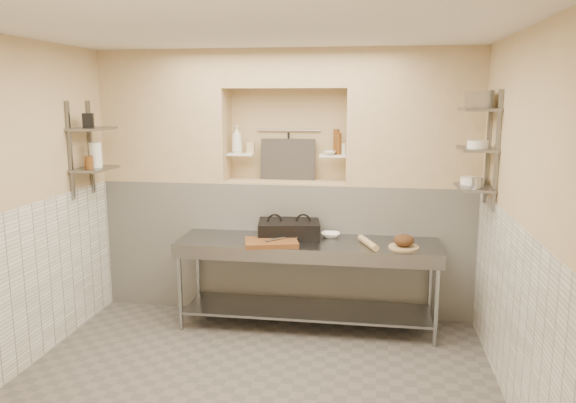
% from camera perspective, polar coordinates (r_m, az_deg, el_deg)
% --- Properties ---
extents(floor, '(4.00, 3.90, 0.10)m').
position_cam_1_polar(floor, '(4.89, -3.55, -18.30)').
color(floor, '#605A55').
rests_on(floor, ground).
extents(ceiling, '(4.00, 3.90, 0.10)m').
position_cam_1_polar(ceiling, '(4.32, -4.01, 17.76)').
color(ceiling, silver).
rests_on(ceiling, ground).
extents(wall_left, '(0.10, 3.90, 2.80)m').
position_cam_1_polar(wall_left, '(5.22, -26.31, -0.56)').
color(wall_left, tan).
rests_on(wall_left, ground).
extents(wall_right, '(0.10, 3.90, 2.80)m').
position_cam_1_polar(wall_right, '(4.42, 23.19, -2.15)').
color(wall_right, tan).
rests_on(wall_right, ground).
extents(wall_back, '(4.00, 0.10, 2.80)m').
position_cam_1_polar(wall_back, '(6.32, 0.19, 2.28)').
color(wall_back, tan).
rests_on(wall_back, ground).
extents(wall_front, '(4.00, 0.10, 2.80)m').
position_cam_1_polar(wall_front, '(2.54, -13.81, -10.60)').
color(wall_front, tan).
rests_on(wall_front, ground).
extents(backwall_lower, '(4.00, 0.40, 1.40)m').
position_cam_1_polar(backwall_lower, '(6.21, -0.16, -4.45)').
color(backwall_lower, white).
rests_on(backwall_lower, floor).
extents(alcove_sill, '(1.30, 0.40, 0.02)m').
position_cam_1_polar(alcove_sill, '(6.07, -0.17, 2.04)').
color(alcove_sill, tan).
rests_on(alcove_sill, backwall_lower).
extents(backwall_pillar_left, '(1.35, 0.40, 1.40)m').
position_cam_1_polar(backwall_pillar_left, '(6.35, -12.19, 8.43)').
color(backwall_pillar_left, tan).
rests_on(backwall_pillar_left, backwall_lower).
extents(backwall_pillar_right, '(1.35, 0.40, 1.40)m').
position_cam_1_polar(backwall_pillar_right, '(5.95, 12.68, 8.29)').
color(backwall_pillar_right, tan).
rests_on(backwall_pillar_right, backwall_lower).
extents(backwall_header, '(1.30, 0.40, 0.40)m').
position_cam_1_polar(backwall_header, '(6.01, -0.17, 13.33)').
color(backwall_header, tan).
rests_on(backwall_header, backwall_lower).
extents(wainscot_left, '(0.02, 3.90, 1.40)m').
position_cam_1_polar(wainscot_left, '(5.35, -25.17, -7.96)').
color(wainscot_left, white).
rests_on(wainscot_left, floor).
extents(wainscot_right, '(0.02, 3.90, 1.40)m').
position_cam_1_polar(wainscot_right, '(4.60, 21.82, -10.69)').
color(wainscot_right, white).
rests_on(wainscot_right, floor).
extents(alcove_shelf_left, '(0.28, 0.16, 0.02)m').
position_cam_1_polar(alcove_shelf_left, '(6.13, -4.80, 4.82)').
color(alcove_shelf_left, white).
rests_on(alcove_shelf_left, backwall_lower).
extents(alcove_shelf_right, '(0.28, 0.16, 0.02)m').
position_cam_1_polar(alcove_shelf_right, '(5.98, 4.59, 4.67)').
color(alcove_shelf_right, white).
rests_on(alcove_shelf_right, backwall_lower).
extents(utensil_rail, '(0.70, 0.02, 0.02)m').
position_cam_1_polar(utensil_rail, '(6.18, 0.08, 7.22)').
color(utensil_rail, gray).
rests_on(utensil_rail, wall_back).
extents(hanging_steel, '(0.02, 0.02, 0.30)m').
position_cam_1_polar(hanging_steel, '(6.17, 0.05, 5.64)').
color(hanging_steel, black).
rests_on(hanging_steel, utensil_rail).
extents(splash_panel, '(0.60, 0.08, 0.45)m').
position_cam_1_polar(splash_panel, '(6.14, -0.02, 4.30)').
color(splash_panel, '#383330').
rests_on(splash_panel, alcove_sill).
extents(shelf_rail_left_a, '(0.03, 0.03, 0.95)m').
position_cam_1_polar(shelf_rail_left_a, '(6.18, -19.40, 5.24)').
color(shelf_rail_left_a, slate).
rests_on(shelf_rail_left_a, wall_left).
extents(shelf_rail_left_b, '(0.03, 0.03, 0.95)m').
position_cam_1_polar(shelf_rail_left_b, '(5.84, -21.25, 4.85)').
color(shelf_rail_left_b, slate).
rests_on(shelf_rail_left_b, wall_left).
extents(wall_shelf_left_lower, '(0.30, 0.50, 0.02)m').
position_cam_1_polar(wall_shelf_left_lower, '(5.97, -19.04, 3.16)').
color(wall_shelf_left_lower, slate).
rests_on(wall_shelf_left_lower, wall_left).
extents(wall_shelf_left_upper, '(0.30, 0.50, 0.03)m').
position_cam_1_polar(wall_shelf_left_upper, '(5.93, -19.27, 6.99)').
color(wall_shelf_left_upper, slate).
rests_on(wall_shelf_left_upper, wall_left).
extents(shelf_rail_right_a, '(0.03, 0.03, 1.05)m').
position_cam_1_polar(shelf_rail_right_a, '(5.54, 19.65, 5.21)').
color(shelf_rail_right_a, slate).
rests_on(shelf_rail_right_a, wall_right).
extents(shelf_rail_right_b, '(0.03, 0.03, 1.05)m').
position_cam_1_polar(shelf_rail_right_b, '(5.15, 20.46, 4.80)').
color(shelf_rail_right_b, slate).
rests_on(shelf_rail_right_b, wall_right).
extents(wall_shelf_right_lower, '(0.30, 0.50, 0.02)m').
position_cam_1_polar(wall_shelf_right_lower, '(5.37, 18.39, 1.36)').
color(wall_shelf_right_lower, slate).
rests_on(wall_shelf_right_lower, wall_right).
extents(wall_shelf_right_mid, '(0.30, 0.50, 0.02)m').
position_cam_1_polar(wall_shelf_right_mid, '(5.32, 18.61, 5.08)').
color(wall_shelf_right_mid, slate).
rests_on(wall_shelf_right_mid, wall_right).
extents(wall_shelf_right_upper, '(0.30, 0.50, 0.03)m').
position_cam_1_polar(wall_shelf_right_upper, '(5.31, 18.83, 8.84)').
color(wall_shelf_right_upper, slate).
rests_on(wall_shelf_right_upper, wall_right).
extents(prep_table, '(2.60, 0.70, 0.90)m').
position_cam_1_polar(prep_table, '(5.65, 1.96, -6.60)').
color(prep_table, gray).
rests_on(prep_table, floor).
extents(panini_press, '(0.68, 0.54, 0.17)m').
position_cam_1_polar(panini_press, '(5.73, 0.09, -2.82)').
color(panini_press, black).
rests_on(panini_press, prep_table).
extents(cutting_board, '(0.58, 0.47, 0.05)m').
position_cam_1_polar(cutting_board, '(5.45, -1.71, -4.18)').
color(cutting_board, brown).
rests_on(cutting_board, prep_table).
extents(knife_blade, '(0.26, 0.09, 0.01)m').
position_cam_1_polar(knife_blade, '(5.52, -0.36, -3.71)').
color(knife_blade, gray).
rests_on(knife_blade, cutting_board).
extents(tongs, '(0.17, 0.19, 0.02)m').
position_cam_1_polar(tongs, '(5.43, -1.31, -3.86)').
color(tongs, gray).
rests_on(tongs, cutting_board).
extents(mixing_bowl, '(0.20, 0.20, 0.05)m').
position_cam_1_polar(mixing_bowl, '(5.75, 4.34, -3.41)').
color(mixing_bowl, white).
rests_on(mixing_bowl, prep_table).
extents(rolling_pin, '(0.21, 0.42, 0.06)m').
position_cam_1_polar(rolling_pin, '(5.45, 8.14, -4.17)').
color(rolling_pin, tan).
rests_on(rolling_pin, prep_table).
extents(bread_board, '(0.29, 0.29, 0.02)m').
position_cam_1_polar(bread_board, '(5.45, 11.67, -4.55)').
color(bread_board, tan).
rests_on(bread_board, prep_table).
extents(bread_loaf, '(0.19, 0.19, 0.12)m').
position_cam_1_polar(bread_loaf, '(5.43, 11.69, -3.88)').
color(bread_loaf, '#4C2D19').
rests_on(bread_loaf, bread_board).
extents(bottle_soap, '(0.14, 0.15, 0.30)m').
position_cam_1_polar(bottle_soap, '(6.11, -5.21, 6.30)').
color(bottle_soap, white).
rests_on(bottle_soap, alcove_shelf_left).
extents(jar_alcove, '(0.08, 0.08, 0.12)m').
position_cam_1_polar(jar_alcove, '(6.14, -3.79, 5.51)').
color(jar_alcove, tan).
rests_on(jar_alcove, alcove_shelf_left).
extents(bowl_alcove, '(0.17, 0.17, 0.04)m').
position_cam_1_polar(bowl_alcove, '(5.94, 4.26, 4.95)').
color(bowl_alcove, white).
rests_on(bowl_alcove, alcove_shelf_right).
extents(condiment_a, '(0.06, 0.06, 0.23)m').
position_cam_1_polar(condiment_a, '(5.95, 5.15, 5.87)').
color(condiment_a, '#5D3414').
rests_on(condiment_a, alcove_shelf_right).
extents(condiment_b, '(0.07, 0.07, 0.27)m').
position_cam_1_polar(condiment_b, '(5.99, 4.93, 6.07)').
color(condiment_b, '#5D3414').
rests_on(condiment_b, alcove_shelf_right).
extents(condiment_c, '(0.07, 0.07, 0.12)m').
position_cam_1_polar(condiment_c, '(6.00, 5.62, 5.36)').
color(condiment_c, white).
rests_on(condiment_c, alcove_shelf_right).
extents(jug_left, '(0.12, 0.12, 0.25)m').
position_cam_1_polar(jug_left, '(5.98, -18.98, 4.49)').
color(jug_left, white).
rests_on(jug_left, wall_shelf_left_lower).
extents(jar_left, '(0.09, 0.09, 0.13)m').
position_cam_1_polar(jar_left, '(5.86, -19.57, 3.76)').
color(jar_left, '#5D3414').
rests_on(jar_left, wall_shelf_left_lower).
extents(box_left_upper, '(0.13, 0.13, 0.14)m').
position_cam_1_polar(box_left_upper, '(5.87, -19.63, 7.75)').
color(box_left_upper, black).
rests_on(box_left_upper, wall_shelf_left_upper).
extents(bowl_right, '(0.22, 0.22, 0.07)m').
position_cam_1_polar(bowl_right, '(5.48, 18.21, 2.02)').
color(bowl_right, white).
rests_on(bowl_right, wall_shelf_right_lower).
extents(canister_right, '(0.10, 0.10, 0.10)m').
position_cam_1_polar(canister_right, '(5.22, 18.69, 1.77)').
color(canister_right, gray).
rests_on(canister_right, wall_shelf_right_lower).
extents(bowl_right_mid, '(0.18, 0.18, 0.07)m').
position_cam_1_polar(bowl_right_mid, '(5.28, 18.71, 5.54)').
color(bowl_right_mid, white).
rests_on(bowl_right_mid, wall_shelf_right_mid).
extents(basket_right, '(0.21, 0.25, 0.15)m').
position_cam_1_polar(basket_right, '(5.35, 18.81, 9.77)').
color(basket_right, gray).
rests_on(basket_right, wall_shelf_right_upper).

